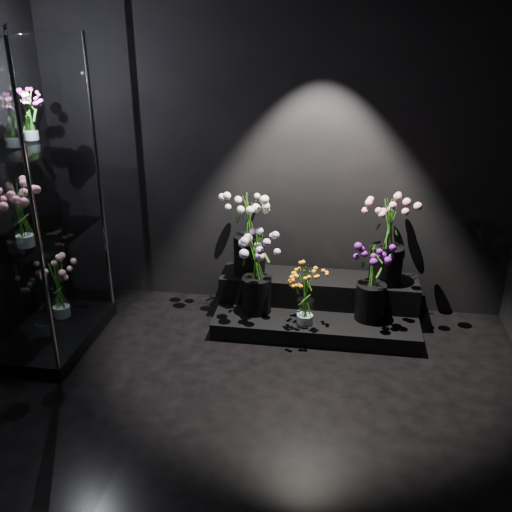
# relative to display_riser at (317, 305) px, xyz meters

# --- Properties ---
(floor) EXTENTS (4.00, 4.00, 0.00)m
(floor) POSITION_rel_display_riser_xyz_m (-0.42, -1.67, -0.15)
(floor) COLOR black
(floor) RESTS_ON ground
(wall_back) EXTENTS (4.00, 0.00, 4.00)m
(wall_back) POSITION_rel_display_riser_xyz_m (-0.42, 0.33, 1.25)
(wall_back) COLOR black
(wall_back) RESTS_ON floor
(display_riser) EXTENTS (1.68, 0.74, 0.37)m
(display_riser) POSITION_rel_display_riser_xyz_m (0.00, 0.00, 0.00)
(display_riser) COLOR black
(display_riser) RESTS_ON floor
(display_case) EXTENTS (0.64, 1.06, 2.33)m
(display_case) POSITION_rel_display_riser_xyz_m (-2.08, -0.65, 1.01)
(display_case) COLOR black
(display_case) RESTS_ON floor
(bouquet_orange_bells) EXTENTS (0.27, 0.27, 0.51)m
(bouquet_orange_bells) POSITION_rel_display_riser_xyz_m (-0.08, -0.30, 0.24)
(bouquet_orange_bells) COLOR white
(bouquet_orange_bells) RESTS_ON display_riser
(bouquet_lilac) EXTENTS (0.40, 0.40, 0.69)m
(bouquet_lilac) POSITION_rel_display_riser_xyz_m (-0.50, -0.16, 0.39)
(bouquet_lilac) COLOR black
(bouquet_lilac) RESTS_ON display_riser
(bouquet_purple) EXTENTS (0.34, 0.34, 0.65)m
(bouquet_purple) POSITION_rel_display_riser_xyz_m (0.43, -0.15, 0.34)
(bouquet_purple) COLOR black
(bouquet_purple) RESTS_ON display_riser
(bouquet_cream_roses) EXTENTS (0.42, 0.42, 0.70)m
(bouquet_cream_roses) POSITION_rel_display_riser_xyz_m (-0.60, 0.08, 0.62)
(bouquet_cream_roses) COLOR black
(bouquet_cream_roses) RESTS_ON display_riser
(bouquet_pink_roses) EXTENTS (0.44, 0.44, 0.74)m
(bouquet_pink_roses) POSITION_rel_display_riser_xyz_m (0.55, 0.08, 0.62)
(bouquet_pink_roses) COLOR black
(bouquet_pink_roses) RESTS_ON display_riser
(bouquet_case_pink) EXTENTS (0.38, 0.38, 0.46)m
(bouquet_case_pink) POSITION_rel_display_riser_xyz_m (-2.06, -0.85, 1.00)
(bouquet_case_pink) COLOR white
(bouquet_case_pink) RESTS_ON display_case
(bouquet_case_magenta) EXTENTS (0.26, 0.26, 0.34)m
(bouquet_case_magenta) POSITION_rel_display_riser_xyz_m (-2.10, -0.49, 1.62)
(bouquet_case_magenta) COLOR white
(bouquet_case_magenta) RESTS_ON display_case
(bouquet_case_base_pink) EXTENTS (0.36, 0.36, 0.51)m
(bouquet_case_base_pink) POSITION_rel_display_riser_xyz_m (-2.10, -0.44, 0.22)
(bouquet_case_base_pink) COLOR white
(bouquet_case_base_pink) RESTS_ON display_case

